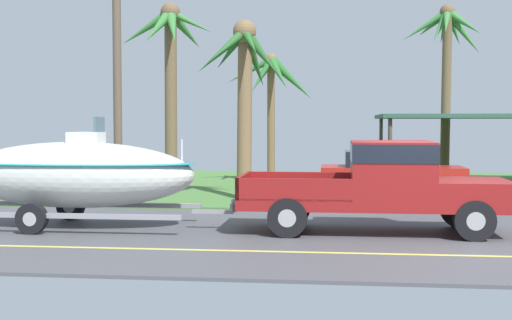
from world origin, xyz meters
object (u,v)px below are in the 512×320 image
(palm_tree_near_right, at_px, (447,47))
(palm_tree_far_right, at_px, (170,53))
(palm_tree_near_left, at_px, (244,73))
(palm_tree_far_left, at_px, (275,83))
(parked_sedan_near, at_px, (390,173))
(carport_awning, at_px, (477,118))
(boat_on_trailer, at_px, (74,174))
(pickup_truck_towing, at_px, (390,182))
(utility_pole, at_px, (117,50))

(palm_tree_near_right, xyz_separation_m, palm_tree_far_right, (-9.94, -5.44, -0.64))
(palm_tree_near_left, bearing_deg, palm_tree_far_left, 84.89)
(parked_sedan_near, xyz_separation_m, palm_tree_far_right, (-7.34, 0.21, 3.98))
(parked_sedan_near, height_order, palm_tree_far_left, palm_tree_far_left)
(carport_awning, relative_size, palm_tree_near_left, 1.33)
(palm_tree_near_right, xyz_separation_m, palm_tree_far_left, (-6.62, -2.94, -1.53))
(palm_tree_far_left, bearing_deg, palm_tree_far_right, -142.98)
(carport_awning, height_order, palm_tree_near_left, palm_tree_near_left)
(palm_tree_near_left, bearing_deg, palm_tree_far_right, 138.42)
(palm_tree_far_left, bearing_deg, parked_sedan_near, -34.12)
(palm_tree_far_right, bearing_deg, palm_tree_near_right, 28.70)
(boat_on_trailer, relative_size, palm_tree_near_right, 0.93)
(pickup_truck_towing, bearing_deg, parked_sedan_near, 85.62)
(palm_tree_far_right, relative_size, utility_pole, 0.75)
(carport_awning, xyz_separation_m, utility_pole, (-11.24, -7.01, 1.87))
(parked_sedan_near, height_order, palm_tree_far_right, palm_tree_far_right)
(pickup_truck_towing, xyz_separation_m, palm_tree_near_right, (3.23, 13.79, 4.23))
(palm_tree_near_left, height_order, utility_pole, utility_pole)
(boat_on_trailer, bearing_deg, palm_tree_far_right, 89.03)
(palm_tree_far_right, xyz_separation_m, utility_pole, (-0.55, -3.96, -0.31))
(boat_on_trailer, height_order, palm_tree_near_left, palm_tree_near_left)
(palm_tree_near_left, distance_m, utility_pole, 3.75)
(carport_awning, bearing_deg, palm_tree_far_left, -175.77)
(pickup_truck_towing, height_order, carport_awning, carport_awning)
(boat_on_trailer, bearing_deg, palm_tree_near_right, 53.83)
(pickup_truck_towing, distance_m, palm_tree_far_left, 11.69)
(palm_tree_near_right, relative_size, utility_pole, 0.83)
(palm_tree_far_left, height_order, palm_tree_far_right, palm_tree_far_right)
(palm_tree_far_right, bearing_deg, pickup_truck_towing, -51.19)
(palm_tree_near_left, bearing_deg, pickup_truck_towing, -56.49)
(boat_on_trailer, distance_m, palm_tree_near_left, 7.03)
(parked_sedan_near, xyz_separation_m, utility_pole, (-7.88, -3.75, 3.68))
(carport_awning, relative_size, palm_tree_near_right, 1.01)
(boat_on_trailer, relative_size, parked_sedan_near, 1.43)
(palm_tree_far_right, bearing_deg, carport_awning, 15.94)
(pickup_truck_towing, xyz_separation_m, carport_awning, (3.98, 11.40, 1.43))
(boat_on_trailer, relative_size, carport_awning, 0.92)
(palm_tree_near_right, bearing_deg, boat_on_trailer, -126.17)
(boat_on_trailer, xyz_separation_m, utility_pole, (-0.41, 4.39, 3.18))
(palm_tree_far_left, distance_m, palm_tree_far_right, 4.26)
(palm_tree_near_right, relative_size, palm_tree_far_right, 1.11)
(boat_on_trailer, distance_m, carport_awning, 15.78)
(palm_tree_near_left, height_order, palm_tree_far_right, palm_tree_far_right)
(boat_on_trailer, bearing_deg, palm_tree_near_left, 62.52)
(carport_awning, bearing_deg, palm_tree_near_right, 107.36)
(carport_awning, distance_m, utility_pole, 13.38)
(palm_tree_near_right, bearing_deg, pickup_truck_towing, -103.18)
(palm_tree_far_left, distance_m, utility_pole, 7.56)
(boat_on_trailer, bearing_deg, utility_pole, 95.28)
(palm_tree_near_right, xyz_separation_m, utility_pole, (-10.49, -9.41, -0.94))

